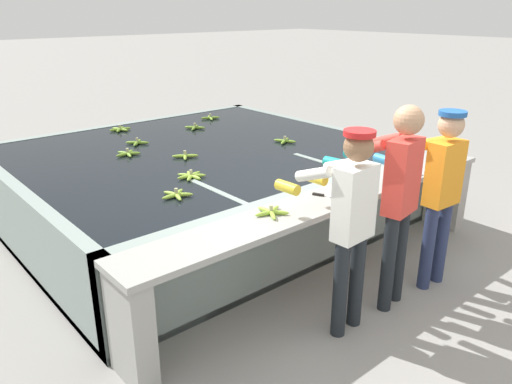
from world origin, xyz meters
name	(u,v)px	position (x,y,z in m)	size (l,w,h in m)	color
ground_plane	(348,292)	(0.00, 0.00, 0.00)	(80.00, 80.00, 0.00)	gray
wash_tank	(200,183)	(0.00, 2.24, 0.41)	(4.07, 3.60, 0.83)	gray
work_ledge	(332,222)	(0.00, 0.23, 0.59)	(4.07, 0.45, 0.83)	#9E9E99
worker_0	(349,215)	(-0.43, -0.30, 0.95)	(0.42, 0.72, 1.57)	#1E2328
worker_1	(397,190)	(0.12, -0.31, 1.01)	(0.48, 0.74, 1.68)	#1E2328
worker_2	(439,184)	(0.67, -0.35, 0.94)	(0.43, 0.72, 1.57)	navy
banana_bunch_floating_0	(120,129)	(-0.28, 3.64, 0.85)	(0.28, 0.28, 0.08)	#7FAD33
banana_bunch_floating_1	(185,156)	(-0.32, 2.04, 0.85)	(0.26, 0.26, 0.08)	#8CB738
banana_bunch_floating_2	(176,195)	(-1.02, 1.09, 0.85)	(0.26, 0.28, 0.08)	#93BC3D
banana_bunch_floating_3	(137,142)	(-0.44, 2.88, 0.85)	(0.23, 0.23, 0.08)	#75A333
banana_bunch_floating_4	(195,127)	(0.52, 3.09, 0.85)	(0.24, 0.24, 0.08)	#75A333
banana_bunch_floating_5	(285,141)	(0.94, 1.80, 0.85)	(0.26, 0.26, 0.08)	#75A333
banana_bunch_floating_6	(210,118)	(1.03, 3.46, 0.85)	(0.27, 0.27, 0.08)	#75A333
banana_bunch_floating_7	(191,176)	(-0.64, 1.43, 0.85)	(0.28, 0.28, 0.08)	#93BC3D
banana_bunch_floating_8	(128,153)	(-0.74, 2.52, 0.85)	(0.27, 0.28, 0.08)	#75A333
banana_bunch_ledge_0	(271,212)	(-0.67, 0.27, 0.85)	(0.28, 0.27, 0.08)	#93BC3D
knife_0	(326,196)	(-0.06, 0.25, 0.84)	(0.17, 0.33, 0.02)	silver
knife_1	(398,172)	(0.97, 0.24, 0.84)	(0.19, 0.32, 0.02)	silver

